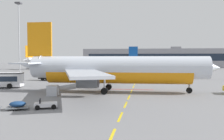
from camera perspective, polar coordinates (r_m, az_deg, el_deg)
name	(u,v)px	position (r m, az deg, el deg)	size (l,w,h in m)	color
apron_paint_markings	(135,82)	(58.61, 5.62, -2.89)	(8.00, 93.51, 0.01)	yellow
airliner_foreground	(115,69)	(41.10, 0.68, 0.17)	(34.73, 34.62, 12.20)	silver
airliner_far_center	(161,63)	(106.67, 11.50, 1.58)	(31.00, 30.76, 10.86)	white
airliner_far_right	(54,62)	(133.33, -13.73, 1.97)	(27.74, 30.12, 12.03)	white
catering_truck	(53,74)	(64.33, -13.79, -0.97)	(7.00, 2.69, 3.14)	black
baggage_train	(18,105)	(29.61, -21.48, -7.79)	(8.54, 4.51, 1.14)	silver
uld_cargo_container	(53,91)	(38.74, -13.92, -4.77)	(1.77, 1.74, 1.60)	#B7BCC6
apron_light_mast_near	(19,30)	(86.39, -21.28, 8.85)	(1.80, 1.80, 24.27)	slate
terminal_satellite	(155,58)	(157.46, 10.15, 2.80)	(88.48, 26.16, 12.98)	gray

